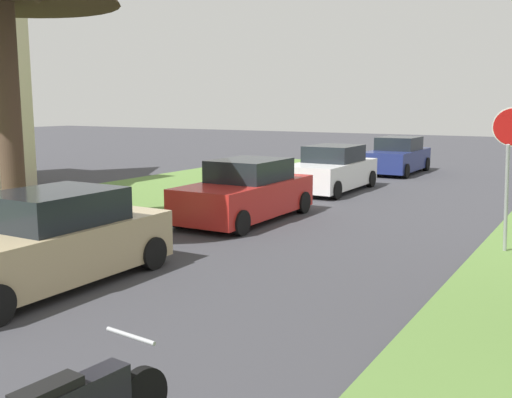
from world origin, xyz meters
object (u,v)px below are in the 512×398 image
at_px(parked_sedan_red, 246,192).
at_px(parked_sedan_navy, 397,157).
at_px(stop_sign_far, 512,148).
at_px(parked_sedan_white, 332,170).
at_px(parked_sedan_tan, 48,242).

height_order(parked_sedan_red, parked_sedan_navy, same).
height_order(stop_sign_far, parked_sedan_red, stop_sign_far).
bearing_deg(stop_sign_far, parked_sedan_navy, 116.08).
bearing_deg(parked_sedan_white, parked_sedan_tan, -88.51).
distance_m(stop_sign_far, parked_sedan_tan, 8.88).
distance_m(stop_sign_far, parked_sedan_red, 6.54).
height_order(parked_sedan_tan, parked_sedan_white, same).
xyz_separation_m(parked_sedan_red, parked_sedan_white, (-0.19, 5.98, 0.00)).
bearing_deg(parked_sedan_red, parked_sedan_tan, -88.82).
relative_size(parked_sedan_white, parked_sedan_navy, 1.00).
bearing_deg(stop_sign_far, parked_sedan_red, 177.01).
distance_m(parked_sedan_tan, parked_sedan_navy, 18.94).
bearing_deg(parked_sedan_navy, parked_sedan_tan, -89.94).
xyz_separation_m(stop_sign_far, parked_sedan_red, (-6.37, 0.33, -1.42)).
bearing_deg(stop_sign_far, parked_sedan_white, 136.11).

